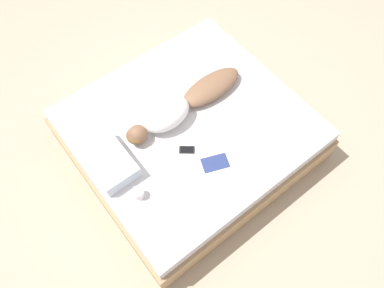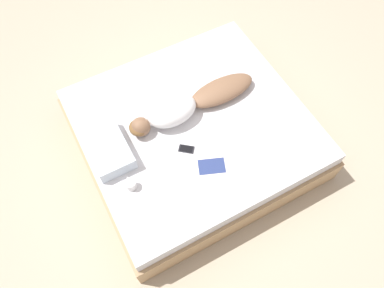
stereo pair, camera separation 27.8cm
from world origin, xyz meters
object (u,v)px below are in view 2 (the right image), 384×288
Objects in this scene: person at (187,105)px; coffee_mug at (131,184)px; open_magazine at (214,178)px; cell_phone at (186,149)px.

person reaches higher than coffee_mug.
open_magazine is 0.37m from cell_phone.
coffee_mug is (0.26, 0.66, 0.04)m from open_magazine.
open_magazine is at bearing 168.43° from person.
open_magazine is (-0.73, 0.13, -0.09)m from person.
person is 0.75m from open_magazine.
coffee_mug is 0.59m from cell_phone.
person is at bearing 11.29° from open_magazine.
coffee_mug reaches higher than cell_phone.
person reaches higher than open_magazine.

